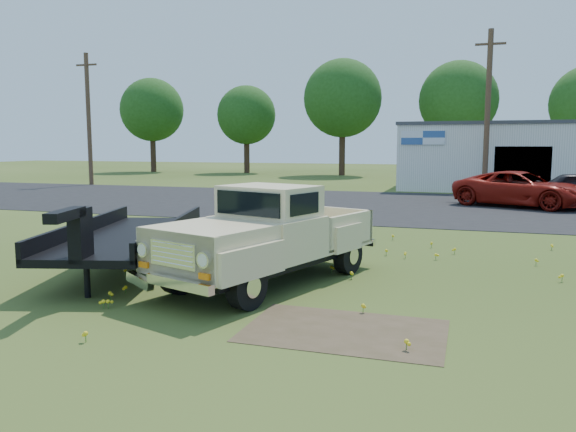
{
  "coord_description": "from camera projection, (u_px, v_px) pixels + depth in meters",
  "views": [
    {
      "loc": [
        3.22,
        -11.08,
        2.81
      ],
      "look_at": [
        -0.7,
        1.0,
        1.18
      ],
      "focal_mm": 35.0,
      "sensor_mm": 36.0,
      "label": 1
    }
  ],
  "objects": [
    {
      "name": "dirt_patch_b",
      "position": [
        271.0,
        245.0,
        15.71
      ],
      "size": [
        2.2,
        1.6,
        0.01
      ],
      "primitive_type": "cube",
      "color": "#483C26",
      "rests_on": "ground"
    },
    {
      "name": "treeline_b",
      "position": [
        246.0,
        115.0,
        55.27
      ],
      "size": [
        5.76,
        5.76,
        8.57
      ],
      "color": "#3A261A",
      "rests_on": "ground"
    },
    {
      "name": "commercial_building",
      "position": [
        517.0,
        156.0,
        35.16
      ],
      "size": [
        14.2,
        8.2,
        4.15
      ],
      "color": "silver",
      "rests_on": "ground"
    },
    {
      "name": "flatbed_trailer",
      "position": [
        128.0,
        231.0,
        12.64
      ],
      "size": [
        3.76,
        6.69,
        1.73
      ],
      "primitive_type": null,
      "rotation": [
        0.0,
        0.0,
        0.27
      ],
      "color": "black",
      "rests_on": "ground"
    },
    {
      "name": "vintage_pickup_truck",
      "position": [
        269.0,
        235.0,
        11.32
      ],
      "size": [
        3.79,
        5.91,
        2.0
      ],
      "primitive_type": null,
      "rotation": [
        0.0,
        0.0,
        -0.33
      ],
      "color": "beige",
      "rests_on": "ground"
    },
    {
      "name": "ground",
      "position": [
        305.0,
        279.0,
        11.79
      ],
      "size": [
        140.0,
        140.0,
        0.0
      ],
      "primitive_type": "plane",
      "color": "#344717",
      "rests_on": "ground"
    },
    {
      "name": "red_pickup",
      "position": [
        521.0,
        189.0,
        25.26
      ],
      "size": [
        6.32,
        4.69,
        1.59
      ],
      "primitive_type": "imported",
      "rotation": [
        0.0,
        0.0,
        1.17
      ],
      "color": "maroon",
      "rests_on": "ground"
    },
    {
      "name": "treeline_a",
      "position": [
        152.0,
        110.0,
        57.31
      ],
      "size": [
        6.4,
        6.4,
        9.52
      ],
      "color": "#3A261A",
      "rests_on": "ground"
    },
    {
      "name": "dirt_patch_a",
      "position": [
        345.0,
        331.0,
        8.5
      ],
      "size": [
        3.0,
        2.0,
        0.01
      ],
      "primitive_type": "cube",
      "color": "#483C26",
      "rests_on": "ground"
    },
    {
      "name": "treeline_d",
      "position": [
        458.0,
        100.0,
        48.55
      ],
      "size": [
        6.72,
        6.72,
        10.0
      ],
      "color": "#3A261A",
      "rests_on": "ground"
    },
    {
      "name": "treeline_c",
      "position": [
        343.0,
        98.0,
        50.63
      ],
      "size": [
        7.04,
        7.04,
        10.47
      ],
      "color": "#3A261A",
      "rests_on": "ground"
    },
    {
      "name": "asphalt_lot",
      "position": [
        396.0,
        206.0,
        25.95
      ],
      "size": [
        90.0,
        14.0,
        0.02
      ],
      "primitive_type": "cube",
      "color": "black",
      "rests_on": "ground"
    },
    {
      "name": "utility_pole_mid",
      "position": [
        488.0,
        111.0,
        30.74
      ],
      "size": [
        1.6,
        0.3,
        9.0
      ],
      "color": "#4A3122",
      "rests_on": "ground"
    },
    {
      "name": "utility_pole_west",
      "position": [
        89.0,
        118.0,
        38.7
      ],
      "size": [
        1.6,
        0.3,
        9.0
      ],
      "color": "#4A3122",
      "rests_on": "ground"
    }
  ]
}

